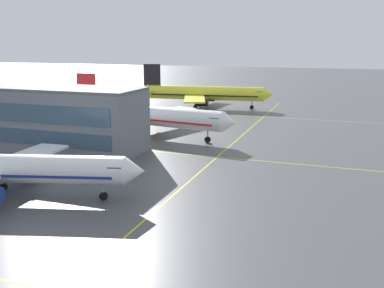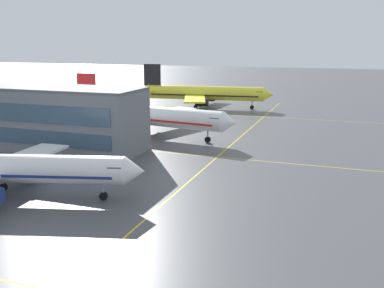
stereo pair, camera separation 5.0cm
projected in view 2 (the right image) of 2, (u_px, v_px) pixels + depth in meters
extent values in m
plane|color=#4C4C4F|center=(76.00, 279.00, 33.31)|extent=(600.00, 600.00, 0.00)
cylinder|color=white|center=(6.00, 168.00, 50.08)|extent=(27.73, 10.56, 3.31)
cone|color=white|center=(135.00, 171.00, 49.04)|extent=(3.04, 3.72, 3.24)
cube|color=white|center=(27.00, 156.00, 57.44)|extent=(5.28, 13.30, 0.35)
cylinder|color=navy|center=(26.00, 171.00, 54.84)|extent=(3.34, 2.55, 1.83)
cube|color=#385166|center=(117.00, 167.00, 49.07)|extent=(2.32, 3.35, 0.61)
cube|color=navy|center=(6.00, 172.00, 50.17)|extent=(25.59, 10.01, 0.31)
cylinder|color=#99999E|center=(103.00, 188.00, 49.78)|extent=(0.24, 0.24, 1.44)
cylinder|color=black|center=(104.00, 196.00, 50.00)|extent=(1.03, 0.63, 0.96)
cylinder|color=#99999E|center=(3.00, 180.00, 52.88)|extent=(0.24, 0.24, 1.44)
cylinder|color=black|center=(4.00, 187.00, 53.10)|extent=(1.03, 0.63, 0.96)
cylinder|color=white|center=(148.00, 115.00, 83.72)|extent=(31.74, 7.96, 3.74)
cone|color=white|center=(230.00, 123.00, 76.13)|extent=(3.03, 3.98, 3.67)
cone|color=white|center=(78.00, 107.00, 91.35)|extent=(3.60, 3.95, 3.56)
cube|color=red|center=(87.00, 88.00, 89.25)|extent=(4.73, 0.99, 5.91)
cube|color=white|center=(76.00, 110.00, 87.87)|extent=(3.81, 5.50, 0.24)
cube|color=white|center=(95.00, 106.00, 92.99)|extent=(3.81, 5.50, 0.24)
cube|color=white|center=(117.00, 125.00, 77.04)|extent=(6.20, 15.11, 0.39)
cube|color=white|center=(166.00, 112.00, 91.55)|extent=(9.82, 15.64, 0.39)
cylinder|color=#4C4C51|center=(134.00, 130.00, 79.62)|extent=(3.60, 2.50, 2.07)
cylinder|color=#4C4C51|center=(162.00, 121.00, 88.49)|extent=(3.60, 2.50, 2.07)
cube|color=#385166|center=(218.00, 118.00, 77.02)|extent=(2.22, 3.65, 0.69)
cube|color=red|center=(148.00, 118.00, 83.83)|extent=(29.24, 7.66, 0.35)
cylinder|color=#99999E|center=(208.00, 134.00, 78.57)|extent=(0.28, 0.28, 1.63)
cylinder|color=black|center=(208.00, 140.00, 78.81)|extent=(1.13, 0.59, 1.08)
cylinder|color=#99999E|center=(132.00, 129.00, 82.93)|extent=(0.28, 0.28, 1.63)
cylinder|color=black|center=(132.00, 135.00, 83.17)|extent=(1.13, 0.59, 1.08)
cylinder|color=#99999E|center=(147.00, 125.00, 87.36)|extent=(0.28, 0.28, 1.63)
cylinder|color=black|center=(147.00, 130.00, 87.61)|extent=(1.13, 0.59, 1.08)
cylinder|color=yellow|center=(205.00, 93.00, 120.23)|extent=(32.45, 7.67, 3.83)
cone|color=yellow|center=(269.00, 95.00, 116.55)|extent=(3.05, 4.04, 3.75)
cone|color=yellow|center=(144.00, 90.00, 123.89)|extent=(3.64, 4.00, 3.63)
cube|color=black|center=(152.00, 75.00, 122.35)|extent=(4.84, 0.94, 6.04)
cube|color=yellow|center=(148.00, 91.00, 120.57)|extent=(3.83, 5.59, 0.24)
cube|color=yellow|center=(154.00, 89.00, 126.31)|extent=(3.83, 5.59, 0.24)
cube|color=yellow|center=(195.00, 99.00, 112.45)|extent=(9.85, 15.98, 0.40)
cube|color=yellow|center=(207.00, 92.00, 128.72)|extent=(6.56, 15.51, 0.40)
cylinder|color=black|center=(202.00, 102.00, 115.65)|extent=(3.65, 2.51, 2.11)
cylinder|color=black|center=(209.00, 98.00, 125.60)|extent=(3.65, 2.51, 2.11)
cube|color=#385166|center=(260.00, 92.00, 116.91)|extent=(2.22, 3.71, 0.70)
cube|color=black|center=(205.00, 95.00, 120.34)|extent=(29.89, 7.40, 0.36)
cylinder|color=#99999E|center=(252.00, 103.00, 118.03)|extent=(0.28, 0.28, 1.66)
cylinder|color=black|center=(252.00, 107.00, 118.28)|extent=(1.15, 0.58, 1.11)
cylinder|color=#99999E|center=(196.00, 103.00, 118.73)|extent=(0.28, 0.28, 1.66)
cylinder|color=black|center=(196.00, 107.00, 118.98)|extent=(1.15, 0.58, 1.11)
cylinder|color=#99999E|center=(200.00, 100.00, 123.71)|extent=(0.28, 0.28, 1.66)
cylinder|color=black|center=(200.00, 104.00, 123.96)|extent=(1.15, 0.58, 1.11)
cube|color=yellow|center=(217.00, 157.00, 68.89)|extent=(141.27, 0.20, 0.01)
cube|color=yellow|center=(264.00, 117.00, 106.30)|extent=(141.27, 0.20, 0.01)
cube|color=yellow|center=(217.00, 157.00, 68.89)|extent=(0.20, 134.44, 0.01)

